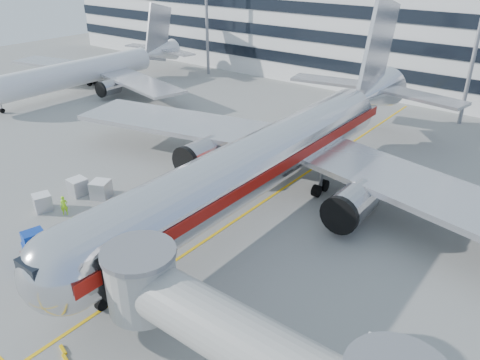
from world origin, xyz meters
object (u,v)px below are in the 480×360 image
Objects in this scene: main_jet at (279,150)px; cargo_container_left at (101,189)px; cargo_container_front at (43,202)px; belt_loader at (178,197)px; baggage_tug at (37,248)px; cargo_container_right at (78,187)px; ramp_worker at (64,206)px.

cargo_container_left is (-12.03, -10.57, -3.41)m from main_jet.
cargo_container_left is 4.96m from cargo_container_front.
main_jet is 9.80m from belt_loader.
baggage_tug reaches higher than cargo_container_left.
baggage_tug is at bearing -100.97° from belt_loader.
cargo_container_left reaches higher than cargo_container_right.
cargo_container_right is at bearing 74.36° from ramp_worker.
cargo_container_right is 0.92× the size of ramp_worker.
cargo_container_left is at bearing 114.63° from baggage_tug.
belt_loader is at bearing 79.03° from baggage_tug.
baggage_tug reaches higher than cargo_container_front.
belt_loader is 2.35× the size of cargo_container_left.
ramp_worker is at bearing -90.05° from cargo_container_left.
cargo_container_front is (-6.10, 4.14, -0.15)m from baggage_tug.
ramp_worker is (-3.95, 4.84, -0.04)m from baggage_tug.
baggage_tug is at bearing -65.37° from cargo_container_left.
cargo_container_right is 3.61m from ramp_worker.
baggage_tug reaches higher than ramp_worker.
main_jet is 29.79× the size of ramp_worker.
baggage_tug is (-8.09, -19.17, -3.34)m from main_jet.
cargo_container_front is at bearing -115.75° from cargo_container_left.
main_jet is 21.08m from baggage_tug.
belt_loader is at bearing 43.28° from cargo_container_front.
belt_loader reaches higher than cargo_container_right.
main_jet is 10.56× the size of belt_loader.
baggage_tug is 1.47× the size of cargo_container_left.
baggage_tug is 9.47m from cargo_container_left.
cargo_container_front is (0.03, -3.58, -0.04)m from cargo_container_right.
main_jet is at bearing 67.13° from baggage_tug.
belt_loader reaches higher than ramp_worker.
main_jet is 24.77× the size of cargo_container_left.
baggage_tug is at bearing -103.63° from ramp_worker.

